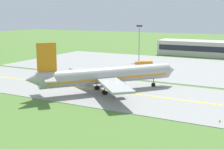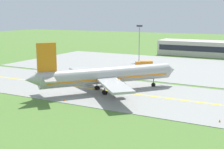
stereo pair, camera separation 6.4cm
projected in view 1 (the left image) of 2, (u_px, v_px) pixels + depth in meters
ground_plane at (126, 93)px, 74.99m from camera, size 500.00×500.00×0.00m
taxiway_strip at (126, 93)px, 74.98m from camera, size 240.00×28.00×0.10m
apron_pad at (203, 70)px, 106.94m from camera, size 140.00×52.00×0.10m
taxiway_centreline at (126, 93)px, 74.97m from camera, size 220.00×0.60×0.01m
airplane_lead at (106, 76)px, 75.69m from camera, size 29.38×33.19×12.70m
service_truck_catering at (144, 64)px, 109.92m from camera, size 6.17×4.93×2.60m
terminal_building at (215, 49)px, 141.09m from camera, size 51.48×13.01×8.04m
apron_light_mast at (139, 38)px, 125.94m from camera, size 2.40×0.50×14.70m
traffic_cone_near_edge at (220, 121)px, 54.58m from camera, size 0.44×0.44×0.60m
traffic_cone_mid_edge at (64, 100)px, 68.05m from camera, size 0.44×0.44×0.60m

